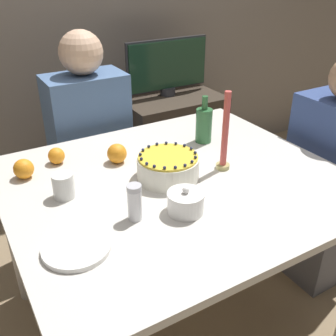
{
  "coord_description": "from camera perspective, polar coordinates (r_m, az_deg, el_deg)",
  "views": [
    {
      "loc": [
        -0.68,
        -1.11,
        1.51
      ],
      "look_at": [
        -0.02,
        0.02,
        0.8
      ],
      "focal_mm": 42.0,
      "sensor_mm": 36.0,
      "label": 1
    }
  ],
  "objects": [
    {
      "name": "orange_fruit_2",
      "position": [
        1.62,
        -7.42,
        2.11
      ],
      "size": [
        0.08,
        0.08,
        0.08
      ],
      "color": "orange",
      "rests_on": "dining_table"
    },
    {
      "name": "cup",
      "position": [
        1.42,
        -14.92,
        -2.51
      ],
      "size": [
        0.08,
        0.08,
        0.09
      ],
      "color": "white",
      "rests_on": "dining_table"
    },
    {
      "name": "orange_fruit_1",
      "position": [
        1.59,
        -20.22,
        -0.12
      ],
      "size": [
        0.08,
        0.08,
        0.08
      ],
      "color": "orange",
      "rests_on": "dining_table"
    },
    {
      "name": "plate_stack",
      "position": [
        1.19,
        -13.15,
        -11.19
      ],
      "size": [
        0.2,
        0.2,
        0.02
      ],
      "color": "white",
      "rests_on": "dining_table"
    },
    {
      "name": "sugar_shaker",
      "position": [
        1.25,
        -4.86,
        -4.96
      ],
      "size": [
        0.05,
        0.05,
        0.13
      ],
      "color": "white",
      "rests_on": "dining_table"
    },
    {
      "name": "ground_plane",
      "position": [
        1.99,
        0.96,
        -20.76
      ],
      "size": [
        12.0,
        12.0,
        0.0
      ],
      "primitive_type": "plane",
      "color": "#8C7556"
    },
    {
      "name": "orange_fruit_0",
      "position": [
        1.66,
        -15.89,
        1.72
      ],
      "size": [
        0.07,
        0.07,
        0.07
      ],
      "color": "orange",
      "rests_on": "dining_table"
    },
    {
      "name": "bottle",
      "position": [
        1.78,
        5.23,
        6.29
      ],
      "size": [
        0.07,
        0.07,
        0.21
      ],
      "color": "#2D6638",
      "rests_on": "dining_table"
    },
    {
      "name": "tv_monitor",
      "position": [
        2.62,
        -0.06,
        14.56
      ],
      "size": [
        0.58,
        0.1,
        0.36
      ],
      "color": "#2D2D33",
      "rests_on": "side_cabinet"
    },
    {
      "name": "person_woman_floral",
      "position": [
        2.09,
        22.15,
        -2.87
      ],
      "size": [
        0.34,
        0.4,
        1.15
      ],
      "rotation": [
        0.0,
        0.0,
        1.57
      ],
      "color": "#595960",
      "rests_on": "ground_plane"
    },
    {
      "name": "side_cabinet",
      "position": [
        2.79,
        -0.03,
        3.85
      ],
      "size": [
        0.66,
        0.54,
        0.69
      ],
      "color": "#382D23",
      "rests_on": "ground_plane"
    },
    {
      "name": "person_man_blue_shirt",
      "position": [
        2.18,
        -10.97,
        1.23
      ],
      "size": [
        0.4,
        0.34,
        1.21
      ],
      "rotation": [
        0.0,
        0.0,
        3.14
      ],
      "color": "#595960",
      "rests_on": "ground_plane"
    },
    {
      "name": "candle",
      "position": [
        1.53,
        8.24,
        4.32
      ],
      "size": [
        0.06,
        0.06,
        0.32
      ],
      "color": "tan",
      "rests_on": "dining_table"
    },
    {
      "name": "cake",
      "position": [
        1.49,
        0.0,
        0.14
      ],
      "size": [
        0.23,
        0.23,
        0.11
      ],
      "color": "white",
      "rests_on": "dining_table"
    },
    {
      "name": "sugar_bowl",
      "position": [
        1.3,
        2.57,
        -4.99
      ],
      "size": [
        0.12,
        0.12,
        0.1
      ],
      "color": "white",
      "rests_on": "dining_table"
    },
    {
      "name": "dining_table",
      "position": [
        1.56,
        1.15,
        -5.15
      ],
      "size": [
        1.25,
        1.1,
        0.75
      ],
      "color": "beige",
      "rests_on": "ground_plane"
    }
  ]
}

